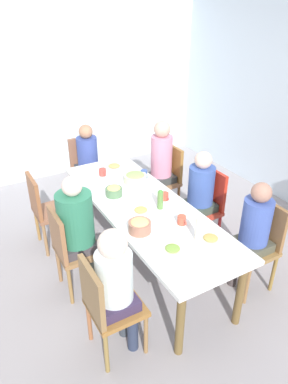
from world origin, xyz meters
The scene contains 29 objects.
ground_plane centered at (0.00, 0.00, 0.00)m, with size 6.27×6.27×0.00m, color gray.
wall_left centered at (-2.67, 0.00, 1.30)m, with size 0.12×5.02×2.60m, color silver.
dining_table centered at (0.00, 0.00, 0.65)m, with size 2.40×0.81×0.73m.
chair_0 centered at (-0.80, -0.79, 0.51)m, with size 0.40×0.40×0.90m.
chair_1 centered at (-1.58, 0.00, 0.51)m, with size 0.40×0.40×0.90m.
person_1 centered at (-1.49, 0.00, 0.66)m, with size 0.30×0.30×1.12m.
chair_2 centered at (0.80, 0.79, 0.51)m, with size 0.40×0.40×0.90m.
person_2 centered at (0.80, 0.69, 0.68)m, with size 0.30×0.30×1.15m.
chair_3 centered at (-0.80, 0.79, 0.51)m, with size 0.40×0.40×0.90m.
person_3 centered at (-0.80, 0.69, 0.74)m, with size 0.30×0.30×1.26m.
chair_4 centered at (0.80, -0.79, 0.51)m, with size 0.40×0.40×0.90m.
person_4 centered at (0.80, -0.69, 0.70)m, with size 0.30×0.30×1.16m.
chair_5 centered at (0.00, 0.79, 0.51)m, with size 0.40×0.40×0.90m.
person_5 centered at (0.00, 0.69, 0.68)m, with size 0.30×0.30×1.15m.
chair_6 centered at (0.00, -0.79, 0.51)m, with size 0.40×0.40×0.90m.
person_6 centered at (0.00, -0.70, 0.73)m, with size 0.32×0.32×1.22m.
plate_0 centered at (0.10, -0.09, 0.74)m, with size 0.23×0.23×0.04m.
plate_1 centered at (-0.94, 0.12, 0.74)m, with size 0.26×0.26×0.04m.
plate_2 centered at (0.74, -0.15, 0.74)m, with size 0.22×0.22×0.04m.
plate_3 centered at (0.78, 0.21, 0.74)m, with size 0.23×0.23×0.04m.
bowl_0 centered at (-0.33, -0.17, 0.78)m, with size 0.17×0.17×0.10m.
bowl_1 centered at (-0.47, 0.16, 0.78)m, with size 0.25×0.25×0.11m.
bowl_2 centered at (0.37, -0.25, 0.79)m, with size 0.20×0.20×0.12m.
cup_0 centered at (-0.82, -0.08, 0.77)m, with size 0.12×0.08×0.08m.
cup_1 centered at (0.01, 0.24, 0.77)m, with size 0.11×0.08×0.08m.
cup_2 centered at (-0.52, 0.30, 0.78)m, with size 0.11×0.08×0.10m.
cup_3 centered at (0.46, 0.13, 0.77)m, with size 0.11×0.08×0.08m.
bottle_0 centered at (0.13, 0.11, 0.83)m, with size 0.06×0.06×0.23m.
bottle_1 centered at (0.72, 0.11, 0.85)m, with size 0.06×0.06×0.26m.
Camera 1 is at (2.61, -1.49, 2.54)m, focal length 33.10 mm.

